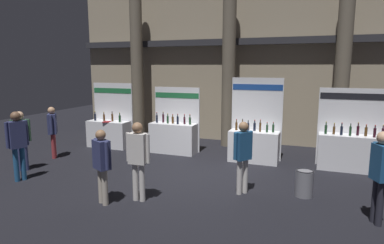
# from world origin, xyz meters

# --- Properties ---
(ground_plane) EXTENTS (26.32, 26.32, 0.00)m
(ground_plane) POSITION_xyz_m (0.00, 0.00, 0.00)
(ground_plane) COLOR black
(hall_colonnade) EXTENTS (13.16, 1.28, 6.94)m
(hall_colonnade) POSITION_xyz_m (0.00, 4.40, 3.41)
(hall_colonnade) COLOR gray
(hall_colonnade) RESTS_ON ground_plane
(exhibitor_booth_0) EXTENTS (1.62, 0.72, 2.32)m
(exhibitor_booth_0) POSITION_xyz_m (-3.98, 1.90, 0.58)
(exhibitor_booth_0) COLOR white
(exhibitor_booth_0) RESTS_ON ground_plane
(exhibitor_booth_1) EXTENTS (1.65, 0.66, 2.21)m
(exhibitor_booth_1) POSITION_xyz_m (-1.45, 1.97, 0.59)
(exhibitor_booth_1) COLOR white
(exhibitor_booth_1) RESTS_ON ground_plane
(exhibitor_booth_2) EXTENTS (1.58, 0.66, 2.57)m
(exhibitor_booth_2) POSITION_xyz_m (1.31, 1.85, 0.61)
(exhibitor_booth_2) COLOR white
(exhibitor_booth_2) RESTS_ON ground_plane
(exhibitor_booth_3) EXTENTS (1.89, 0.66, 2.31)m
(exhibitor_booth_3) POSITION_xyz_m (4.05, 1.94, 0.60)
(exhibitor_booth_3) COLOR white
(exhibitor_booth_3) RESTS_ON ground_plane
(trash_bin) EXTENTS (0.40, 0.40, 0.61)m
(trash_bin) POSITION_xyz_m (2.89, -0.58, 0.31)
(trash_bin) COLOR slate
(trash_bin) RESTS_ON ground_plane
(visitor_0) EXTENTS (0.39, 0.44, 1.69)m
(visitor_0) POSITION_xyz_m (1.54, -0.92, 1.00)
(visitor_0) COLOR silver
(visitor_0) RESTS_ON ground_plane
(visitor_1) EXTENTS (0.43, 0.39, 1.69)m
(visitor_1) POSITION_xyz_m (-4.63, -1.38, 1.00)
(visitor_1) COLOR navy
(visitor_1) RESTS_ON ground_plane
(visitor_2) EXTENTS (0.50, 0.40, 1.62)m
(visitor_2) POSITION_xyz_m (-1.12, -2.55, 0.96)
(visitor_2) COLOR #ADA393
(visitor_2) RESTS_ON ground_plane
(visitor_3) EXTENTS (0.43, 0.47, 1.65)m
(visitor_3) POSITION_xyz_m (-4.79, -0.02, 0.99)
(visitor_3) COLOR maroon
(visitor_3) RESTS_ON ground_plane
(visitor_4) EXTENTS (0.35, 0.48, 1.77)m
(visitor_4) POSITION_xyz_m (4.21, -1.53, 1.05)
(visitor_4) COLOR #23232D
(visitor_4) RESTS_ON ground_plane
(visitor_5) EXTENTS (0.34, 0.52, 1.80)m
(visitor_5) POSITION_xyz_m (-4.01, -2.05, 1.08)
(visitor_5) COLOR navy
(visitor_5) RESTS_ON ground_plane
(visitor_6) EXTENTS (0.56, 0.23, 1.75)m
(visitor_6) POSITION_xyz_m (-0.49, -2.12, 1.04)
(visitor_6) COLOR silver
(visitor_6) RESTS_ON ground_plane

